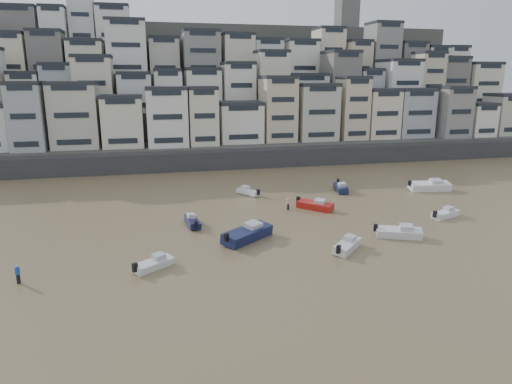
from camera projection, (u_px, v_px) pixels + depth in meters
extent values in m
cube|color=#38383A|center=(241.00, 159.00, 89.18)|extent=(140.00, 3.00, 3.50)
cube|color=#4C4C47|center=(258.00, 151.00, 96.83)|extent=(140.00, 14.00, 4.00)
cube|color=#4C4C47|center=(246.00, 131.00, 107.43)|extent=(140.00, 14.00, 10.00)
cube|color=#4C4C47|center=(236.00, 110.00, 117.79)|extent=(140.00, 14.00, 18.00)
cube|color=#4C4C47|center=(228.00, 93.00, 128.14)|extent=(140.00, 16.00, 26.00)
cube|color=#4C4C47|center=(220.00, 82.00, 140.63)|extent=(140.00, 18.00, 32.00)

